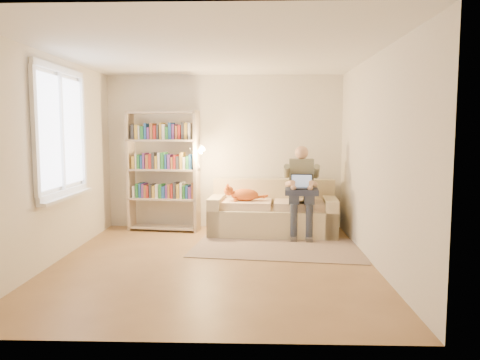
{
  "coord_description": "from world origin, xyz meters",
  "views": [
    {
      "loc": [
        0.52,
        -5.76,
        1.66
      ],
      "look_at": [
        0.31,
        1.0,
        0.95
      ],
      "focal_mm": 35.0,
      "sensor_mm": 36.0,
      "label": 1
    }
  ],
  "objects_px": {
    "cat": "(242,194)",
    "laptop": "(301,185)",
    "sofa": "(273,214)",
    "bookshelf": "(163,165)",
    "person": "(301,186)"
  },
  "relations": [
    {
      "from": "sofa",
      "to": "cat",
      "type": "distance_m",
      "value": 0.61
    },
    {
      "from": "person",
      "to": "cat",
      "type": "height_order",
      "value": "person"
    },
    {
      "from": "laptop",
      "to": "cat",
      "type": "bearing_deg",
      "value": 171.07
    },
    {
      "from": "sofa",
      "to": "person",
      "type": "height_order",
      "value": "person"
    },
    {
      "from": "sofa",
      "to": "laptop",
      "type": "bearing_deg",
      "value": -32.22
    },
    {
      "from": "laptop",
      "to": "bookshelf",
      "type": "distance_m",
      "value": 2.28
    },
    {
      "from": "sofa",
      "to": "bookshelf",
      "type": "height_order",
      "value": "bookshelf"
    },
    {
      "from": "person",
      "to": "bookshelf",
      "type": "distance_m",
      "value": 2.29
    },
    {
      "from": "cat",
      "to": "laptop",
      "type": "distance_m",
      "value": 0.95
    },
    {
      "from": "bookshelf",
      "to": "cat",
      "type": "bearing_deg",
      "value": -3.54
    },
    {
      "from": "laptop",
      "to": "bookshelf",
      "type": "relative_size",
      "value": 0.18
    },
    {
      "from": "cat",
      "to": "laptop",
      "type": "bearing_deg",
      "value": -8.93
    },
    {
      "from": "sofa",
      "to": "laptop",
      "type": "relative_size",
      "value": 5.84
    },
    {
      "from": "sofa",
      "to": "laptop",
      "type": "distance_m",
      "value": 0.73
    },
    {
      "from": "person",
      "to": "cat",
      "type": "relative_size",
      "value": 2.11
    }
  ]
}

